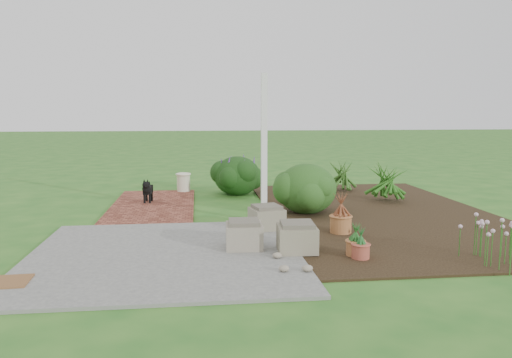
{
  "coord_description": "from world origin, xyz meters",
  "views": [
    {
      "loc": [
        -0.81,
        -8.16,
        1.88
      ],
      "look_at": [
        0.2,
        0.4,
        0.7
      ],
      "focal_mm": 35.0,
      "sensor_mm": 36.0,
      "label": 1
    }
  ],
  "objects": [
    {
      "name": "pink_flower_patch",
      "position": [
        2.8,
        -2.7,
        0.34
      ],
      "size": [
        1.09,
        1.09,
        0.61
      ],
      "primitive_type": null,
      "rotation": [
        0.0,
        0.0,
        -0.15
      ],
      "color": "#113D0F",
      "rests_on": "garden_bed"
    },
    {
      "name": "terracotta_pot_small_left",
      "position": [
        1.2,
        -2.11,
        0.13
      ],
      "size": [
        0.29,
        0.29,
        0.2
      ],
      "primitive_type": "cylinder",
      "rotation": [
        0.0,
        0.0,
        -0.28
      ],
      "color": "#A56338",
      "rests_on": "garden_bed"
    },
    {
      "name": "agapanthus_clump_back",
      "position": [
        3.05,
        1.6,
        0.51
      ],
      "size": [
        1.42,
        1.42,
        0.97
      ],
      "primitive_type": null,
      "rotation": [
        0.0,
        0.0,
        0.43
      ],
      "color": "#1B3D0E",
      "rests_on": "garden_bed"
    },
    {
      "name": "stone_trough_mid",
      "position": [
        0.48,
        -1.86,
        0.21
      ],
      "size": [
        0.53,
        0.53,
        0.34
      ],
      "primitive_type": "cube",
      "rotation": [
        0.0,
        0.0,
        -0.06
      ],
      "color": "#7A715A",
      "rests_on": "concrete_patio"
    },
    {
      "name": "cream_ceramic_urn",
      "position": [
        -1.14,
        3.34,
        0.24
      ],
      "size": [
        0.38,
        0.38,
        0.4
      ],
      "primitive_type": "cylinder",
      "rotation": [
        0.0,
        0.0,
        0.31
      ],
      "color": "beige",
      "rests_on": "brick_path"
    },
    {
      "name": "veranda_post",
      "position": [
        0.3,
        0.1,
        1.25
      ],
      "size": [
        0.1,
        0.1,
        2.5
      ],
      "primitive_type": "cube",
      "color": "white",
      "rests_on": "ground"
    },
    {
      "name": "stone_trough_near",
      "position": [
        -0.2,
        -1.61,
        0.2
      ],
      "size": [
        0.51,
        0.51,
        0.32
      ],
      "primitive_type": "cube",
      "rotation": [
        0.0,
        0.0,
        -0.04
      ],
      "color": "#726D58",
      "rests_on": "concrete_patio"
    },
    {
      "name": "terracotta_pot_small_right",
      "position": [
        1.22,
        -2.24,
        0.12
      ],
      "size": [
        0.27,
        0.27,
        0.19
      ],
      "primitive_type": "cylinder",
      "rotation": [
        0.0,
        0.0,
        -0.24
      ],
      "color": "#A34937",
      "rests_on": "garden_bed"
    },
    {
      "name": "concrete_patio",
      "position": [
        -1.25,
        -1.75,
        0.02
      ],
      "size": [
        3.5,
        3.5,
        0.04
      ],
      "primitive_type": "cube",
      "color": "#5F5F5D",
      "rests_on": "ground"
    },
    {
      "name": "black_dog",
      "position": [
        -1.82,
        1.98,
        0.31
      ],
      "size": [
        0.18,
        0.52,
        0.45
      ],
      "rotation": [
        0.0,
        0.0,
        -0.07
      ],
      "color": "black",
      "rests_on": "brick_path"
    },
    {
      "name": "garden_bed",
      "position": [
        2.5,
        0.5,
        0.01
      ],
      "size": [
        4.0,
        7.0,
        0.03
      ],
      "primitive_type": "cube",
      "color": "black",
      "rests_on": "ground"
    },
    {
      "name": "agapanthus_clump_front",
      "position": [
        2.51,
        3.03,
        0.44
      ],
      "size": [
        1.03,
        1.03,
        0.82
      ],
      "primitive_type": null,
      "rotation": [
        0.0,
        0.0,
        -0.12
      ],
      "color": "#0F3B12",
      "rests_on": "garden_bed"
    },
    {
      "name": "brick_path",
      "position": [
        -1.7,
        1.75,
        0.02
      ],
      "size": [
        1.6,
        3.5,
        0.04
      ],
      "primitive_type": "cube",
      "color": "brown",
      "rests_on": "ground"
    },
    {
      "name": "stone_trough_far",
      "position": [
        0.26,
        -0.54,
        0.2
      ],
      "size": [
        0.57,
        0.57,
        0.32
      ],
      "primitive_type": "cube",
      "rotation": [
        0.0,
        0.0,
        0.22
      ],
      "color": "gray",
      "rests_on": "concrete_patio"
    },
    {
      "name": "terracotta_pot_bronze",
      "position": [
        1.35,
        -0.9,
        0.16
      ],
      "size": [
        0.42,
        0.42,
        0.26
      ],
      "primitive_type": "cylinder",
      "rotation": [
        0.0,
        0.0,
        -0.38
      ],
      "color": "#9E6235",
      "rests_on": "garden_bed"
    },
    {
      "name": "evergreen_shrub",
      "position": [
        1.16,
        0.67,
        0.49
      ],
      "size": [
        1.11,
        1.11,
        0.93
      ],
      "primitive_type": "ellipsoid",
      "rotation": [
        0.0,
        0.0,
        0.02
      ],
      "color": "#15360B",
      "rests_on": "garden_bed"
    },
    {
      "name": "purple_flowering_bush",
      "position": [
        0.08,
        2.98,
        0.45
      ],
      "size": [
        1.34,
        1.34,
        0.89
      ],
      "primitive_type": "ellipsoid",
      "rotation": [
        0.0,
        0.0,
        0.34
      ],
      "color": "black",
      "rests_on": "ground"
    },
    {
      "name": "ground",
      "position": [
        0.0,
        0.0,
        0.0
      ],
      "size": [
        80.0,
        80.0,
        0.0
      ],
      "primitive_type": "plane",
      "color": "#26631F",
      "rests_on": "ground"
    }
  ]
}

